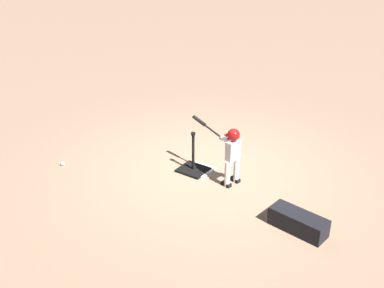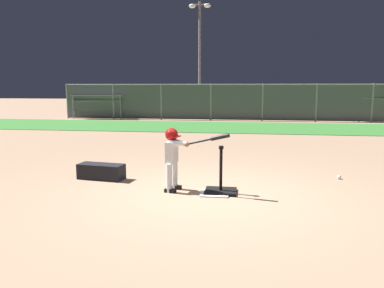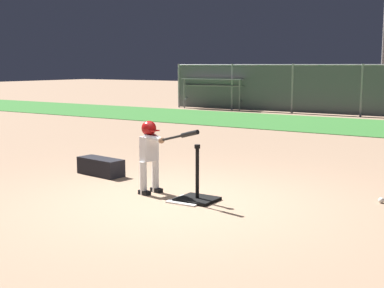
{
  "view_description": "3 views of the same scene",
  "coord_description": "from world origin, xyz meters",
  "px_view_note": "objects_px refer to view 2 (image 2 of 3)",
  "views": [
    {
      "loc": [
        -3.84,
        6.01,
        3.98
      ],
      "look_at": [
        -0.01,
        0.5,
        0.69
      ],
      "focal_mm": 42.0,
      "sensor_mm": 36.0,
      "label": 1
    },
    {
      "loc": [
        0.54,
        -5.56,
        1.67
      ],
      "look_at": [
        -0.3,
        0.16,
        0.79
      ],
      "focal_mm": 35.0,
      "sensor_mm": 36.0,
      "label": 2
    },
    {
      "loc": [
        3.82,
        -5.62,
        1.79
      ],
      "look_at": [
        -0.08,
        0.47,
        0.72
      ],
      "focal_mm": 50.0,
      "sensor_mm": 36.0,
      "label": 3
    }
  ],
  "objects_px": {
    "batter_child": "(174,152)",
    "bleachers_left_center": "(200,108)",
    "equipment_bag": "(101,172)",
    "baseball": "(339,177)",
    "batting_tee": "(221,187)",
    "bleachers_center": "(376,109)",
    "bleachers_right_center": "(104,106)"
  },
  "relations": [
    {
      "from": "bleachers_left_center",
      "to": "bleachers_center",
      "type": "relative_size",
      "value": 1.05
    },
    {
      "from": "batter_child",
      "to": "bleachers_right_center",
      "type": "xyz_separation_m",
      "value": [
        -6.66,
        13.96,
        -0.03
      ]
    },
    {
      "from": "baseball",
      "to": "equipment_bag",
      "type": "relative_size",
      "value": 0.09
    },
    {
      "from": "baseball",
      "to": "bleachers_center",
      "type": "relative_size",
      "value": 0.03
    },
    {
      "from": "bleachers_right_center",
      "to": "bleachers_center",
      "type": "xyz_separation_m",
      "value": [
        14.2,
        0.19,
        -0.04
      ]
    },
    {
      "from": "batting_tee",
      "to": "baseball",
      "type": "relative_size",
      "value": 10.22
    },
    {
      "from": "batting_tee",
      "to": "bleachers_right_center",
      "type": "bearing_deg",
      "value": 117.97
    },
    {
      "from": "batter_child",
      "to": "equipment_bag",
      "type": "height_order",
      "value": "batter_child"
    },
    {
      "from": "baseball",
      "to": "batting_tee",
      "type": "bearing_deg",
      "value": -150.0
    },
    {
      "from": "bleachers_left_center",
      "to": "bleachers_center",
      "type": "bearing_deg",
      "value": -6.21
    },
    {
      "from": "bleachers_center",
      "to": "batting_tee",
      "type": "bearing_deg",
      "value": -115.64
    },
    {
      "from": "batter_child",
      "to": "batting_tee",
      "type": "bearing_deg",
      "value": 0.68
    },
    {
      "from": "baseball",
      "to": "equipment_bag",
      "type": "xyz_separation_m",
      "value": [
        -4.31,
        -0.63,
        0.1
      ]
    },
    {
      "from": "bleachers_left_center",
      "to": "equipment_bag",
      "type": "bearing_deg",
      "value": -89.84
    },
    {
      "from": "bleachers_right_center",
      "to": "equipment_bag",
      "type": "relative_size",
      "value": 3.39
    },
    {
      "from": "bleachers_right_center",
      "to": "bleachers_left_center",
      "type": "bearing_deg",
      "value": 12.84
    },
    {
      "from": "batter_child",
      "to": "bleachers_left_center",
      "type": "xyz_separation_m",
      "value": [
        -1.52,
        15.14,
        -0.18
      ]
    },
    {
      "from": "batting_tee",
      "to": "bleachers_center",
      "type": "relative_size",
      "value": 0.26
    },
    {
      "from": "batting_tee",
      "to": "equipment_bag",
      "type": "distance_m",
      "value": 2.3
    },
    {
      "from": "batting_tee",
      "to": "bleachers_left_center",
      "type": "bearing_deg",
      "value": 98.53
    },
    {
      "from": "baseball",
      "to": "equipment_bag",
      "type": "distance_m",
      "value": 4.36
    },
    {
      "from": "bleachers_right_center",
      "to": "bleachers_center",
      "type": "relative_size",
      "value": 0.99
    },
    {
      "from": "baseball",
      "to": "equipment_bag",
      "type": "height_order",
      "value": "equipment_bag"
    },
    {
      "from": "baseball",
      "to": "batter_child",
      "type": "bearing_deg",
      "value": -156.83
    },
    {
      "from": "bleachers_center",
      "to": "equipment_bag",
      "type": "relative_size",
      "value": 3.42
    },
    {
      "from": "batter_child",
      "to": "equipment_bag",
      "type": "distance_m",
      "value": 1.67
    },
    {
      "from": "batter_child",
      "to": "bleachers_right_center",
      "type": "distance_m",
      "value": 15.47
    },
    {
      "from": "equipment_bag",
      "to": "bleachers_left_center",
      "type": "bearing_deg",
      "value": 97.86
    },
    {
      "from": "bleachers_center",
      "to": "baseball",
      "type": "bearing_deg",
      "value": -109.98
    },
    {
      "from": "batting_tee",
      "to": "bleachers_left_center",
      "type": "height_order",
      "value": "bleachers_left_center"
    },
    {
      "from": "bleachers_right_center",
      "to": "baseball",
      "type": "bearing_deg",
      "value": -53.32
    },
    {
      "from": "equipment_bag",
      "to": "batter_child",
      "type": "bearing_deg",
      "value": -13.72
    }
  ]
}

